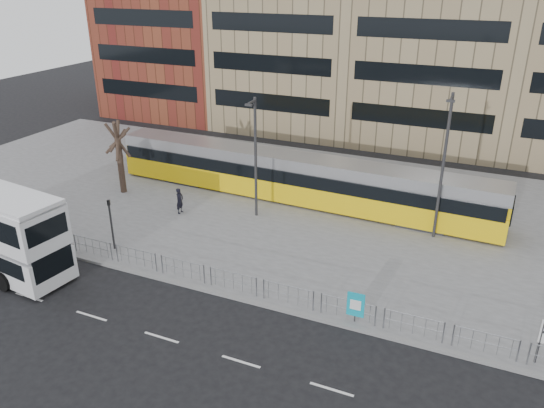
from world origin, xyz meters
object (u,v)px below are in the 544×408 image
at_px(lamp_post_west, 255,154).
at_px(lamp_post_east, 443,163).
at_px(bare_tree, 115,118).
at_px(pedestrian, 180,201).
at_px(traffic_light_west, 111,218).
at_px(tram, 296,178).
at_px(ad_panel, 356,305).

distance_m(lamp_post_west, lamp_post_east, 11.40).
relative_size(lamp_post_east, bare_tree, 1.14).
distance_m(pedestrian, lamp_post_east, 16.91).
xyz_separation_m(traffic_light_west, lamp_post_west, (5.64, 7.49, 2.35)).
xyz_separation_m(tram, ad_panel, (7.76, -12.25, -0.75)).
bearing_deg(bare_tree, lamp_post_east, 4.57).
xyz_separation_m(lamp_post_west, bare_tree, (-10.71, -0.20, 1.23)).
distance_m(tram, ad_panel, 14.52).
bearing_deg(tram, lamp_post_east, -9.49).
bearing_deg(pedestrian, lamp_post_west, -69.40).
distance_m(ad_panel, pedestrian, 15.69).
xyz_separation_m(tram, lamp_post_west, (-1.43, -3.56, 2.68)).
relative_size(tram, bare_tree, 3.61).
height_order(tram, traffic_light_west, tram).
distance_m(traffic_light_west, lamp_post_west, 9.67).
bearing_deg(traffic_light_west, pedestrian, 62.06).
distance_m(pedestrian, bare_tree, 7.64).
height_order(tram, ad_panel, tram).
relative_size(tram, traffic_light_west, 9.03).
xyz_separation_m(pedestrian, lamp_post_east, (16.13, 3.23, 3.93)).
distance_m(ad_panel, lamp_post_west, 13.10).
relative_size(traffic_light_west, lamp_post_west, 0.39).
relative_size(ad_panel, traffic_light_west, 0.50).
bearing_deg(ad_panel, tram, 121.09).
bearing_deg(tram, ad_panel, -55.63).
bearing_deg(bare_tree, tram, 17.21).
xyz_separation_m(tram, pedestrian, (-6.27, -5.23, -0.77)).
bearing_deg(traffic_light_west, ad_panel, -24.67).
bearing_deg(pedestrian, traffic_light_west, 173.77).
height_order(ad_panel, bare_tree, bare_tree).
height_order(tram, lamp_post_east, lamp_post_east).
distance_m(pedestrian, lamp_post_west, 6.17).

